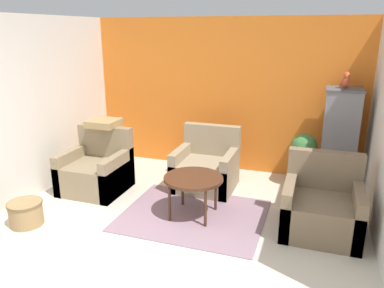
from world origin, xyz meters
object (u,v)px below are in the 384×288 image
at_px(parrot, 346,81).
at_px(armchair_left, 96,171).
at_px(birdcage, 339,140).
at_px(coffee_table, 193,180).
at_px(potted_plant, 303,151).
at_px(wicker_basket, 26,212).
at_px(armchair_right, 322,209).
at_px(armchair_middle, 206,169).

bearing_deg(parrot, armchair_left, -160.81).
relative_size(armchair_left, birdcage, 0.60).
relative_size(coffee_table, potted_plant, 0.91).
height_order(armchair_left, parrot, parrot).
bearing_deg(potted_plant, wicker_basket, -143.06).
xyz_separation_m(armchair_right, birdcage, (0.18, 1.36, 0.48)).
distance_m(armchair_left, birdcage, 3.59).
distance_m(coffee_table, birdcage, 2.30).
height_order(armchair_left, birdcage, birdcage).
xyz_separation_m(parrot, potted_plant, (-0.48, -0.02, -1.07)).
distance_m(coffee_table, wicker_basket, 2.10).
distance_m(armchair_left, armchair_middle, 1.63).
distance_m(birdcage, parrot, 0.86).
distance_m(armchair_left, potted_plant, 3.12).
bearing_deg(parrot, coffee_table, -139.35).
bearing_deg(armchair_left, birdcage, 19.16).
bearing_deg(armchair_middle, birdcage, 16.68).
bearing_deg(parrot, wicker_basket, -146.71).
relative_size(coffee_table, armchair_left, 0.82).
xyz_separation_m(armchair_left, wicker_basket, (-0.24, -1.20, -0.13)).
bearing_deg(wicker_basket, birdcage, 33.27).
height_order(birdcage, potted_plant, birdcage).
bearing_deg(potted_plant, armchair_right, -77.49).
relative_size(coffee_table, armchair_middle, 0.82).
xyz_separation_m(coffee_table, parrot, (1.73, 1.49, 1.14)).
distance_m(armchair_left, parrot, 3.80).
xyz_separation_m(potted_plant, wicker_basket, (-3.13, -2.35, -0.40)).
bearing_deg(coffee_table, armchair_right, 4.53).
bearing_deg(armchair_right, armchair_middle, 154.16).
xyz_separation_m(armchair_left, potted_plant, (2.88, 1.15, 0.27)).
bearing_deg(armchair_left, wicker_basket, -101.51).
xyz_separation_m(coffee_table, armchair_left, (-1.63, 0.32, -0.20)).
height_order(armchair_middle, parrot, parrot).
distance_m(armchair_right, potted_plant, 1.41).
xyz_separation_m(armchair_middle, potted_plant, (1.37, 0.54, 0.27)).
relative_size(armchair_middle, birdcage, 0.60).
bearing_deg(armchair_left, armchair_middle, 22.09).
xyz_separation_m(armchair_right, wicker_basket, (-3.43, -1.00, -0.13)).
xyz_separation_m(coffee_table, armchair_right, (1.55, 0.12, -0.20)).
relative_size(armchair_left, armchair_right, 1.00).
height_order(armchair_right, armchair_middle, same).
xyz_separation_m(armchair_middle, parrot, (1.85, 0.56, 1.34)).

